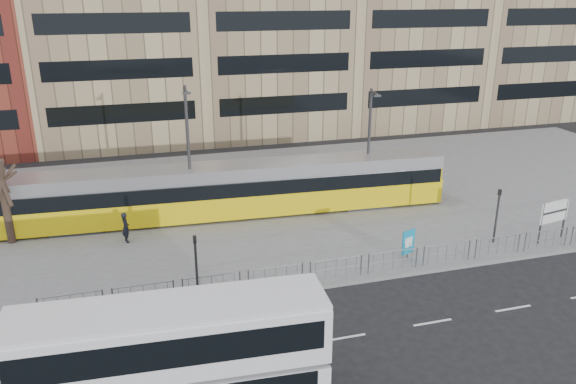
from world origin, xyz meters
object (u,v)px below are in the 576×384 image
object	(u,v)px
station_sign	(554,213)
ad_panel	(408,242)
tram	(227,190)
traffic_light_west	(196,259)
double_decker_bus	(172,356)
pedestrian	(126,227)
lamp_post_west	(189,149)
lamp_post_east	(369,141)
traffic_light_east	(498,209)

from	to	relation	value
station_sign	ad_panel	world-z (taller)	station_sign
tram	traffic_light_west	xyz separation A→B (m)	(-3.12, -9.50, 0.35)
double_decker_bus	pedestrian	world-z (taller)	double_decker_bus
station_sign	traffic_light_west	size ratio (longest dim) A/B	0.76
lamp_post_west	lamp_post_east	xyz separation A→B (m)	(11.43, 0.08, -0.37)
tram	traffic_light_east	world-z (taller)	tram
ad_panel	traffic_light_east	world-z (taller)	traffic_light_east
traffic_light_west	traffic_light_east	size ratio (longest dim) A/B	1.00
pedestrian	traffic_light_west	size ratio (longest dim) A/B	0.56
double_decker_bus	pedestrian	distance (m)	14.09
station_sign	tram	bearing A→B (deg)	142.07
double_decker_bus	traffic_light_west	bearing A→B (deg)	80.06
pedestrian	lamp_post_east	bearing A→B (deg)	-97.88
double_decker_bus	tram	distance (m)	17.01
station_sign	lamp_post_east	distance (m)	11.54
lamp_post_west	traffic_light_west	bearing A→B (deg)	-95.59
double_decker_bus	traffic_light_east	distance (m)	19.93
tram	traffic_light_west	size ratio (longest dim) A/B	8.88
lamp_post_east	traffic_light_west	bearing A→B (deg)	-142.71
tram	ad_panel	distance (m)	11.62
double_decker_bus	station_sign	distance (m)	22.59
ad_panel	lamp_post_west	world-z (taller)	lamp_post_west
ad_panel	traffic_light_west	size ratio (longest dim) A/B	0.53
ad_panel	tram	bearing A→B (deg)	111.40
pedestrian	lamp_post_west	size ratio (longest dim) A/B	0.21
lamp_post_east	tram	bearing A→B (deg)	179.37
pedestrian	traffic_light_east	xyz separation A→B (m)	(19.48, -5.68, 1.11)
traffic_light_west	double_decker_bus	bearing A→B (deg)	-104.62
double_decker_bus	traffic_light_west	world-z (taller)	double_decker_bus
lamp_post_east	ad_panel	bearing A→B (deg)	-99.41
double_decker_bus	traffic_light_west	size ratio (longest dim) A/B	3.29
ad_panel	double_decker_bus	bearing A→B (deg)	-169.30
double_decker_bus	pedestrian	size ratio (longest dim) A/B	5.89
ad_panel	lamp_post_east	size ratio (longest dim) A/B	0.22
ad_panel	lamp_post_east	distance (m)	9.14
double_decker_bus	tram	xyz separation A→B (m)	(4.75, 16.32, -0.40)
ad_panel	traffic_light_west	xyz separation A→B (m)	(-10.94, -0.92, 1.02)
double_decker_bus	ad_panel	world-z (taller)	double_decker_bus
station_sign	lamp_post_east	size ratio (longest dim) A/B	0.32
lamp_post_east	station_sign	bearing A→B (deg)	-49.74
tram	lamp_post_west	distance (m)	3.58
traffic_light_west	lamp_post_east	xyz separation A→B (m)	(12.34, 9.40, 2.09)
station_sign	ad_panel	size ratio (longest dim) A/B	1.44
pedestrian	lamp_post_west	distance (m)	5.72
double_decker_bus	station_sign	world-z (taller)	double_decker_bus
station_sign	traffic_light_east	world-z (taller)	traffic_light_east
traffic_light_west	lamp_post_east	size ratio (longest dim) A/B	0.42
station_sign	ad_panel	xyz separation A→B (m)	(-8.70, 0.14, -0.67)
double_decker_bus	lamp_post_west	distance (m)	16.52
station_sign	pedestrian	size ratio (longest dim) A/B	1.36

